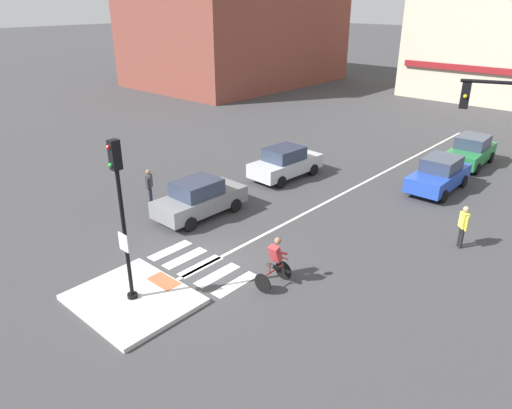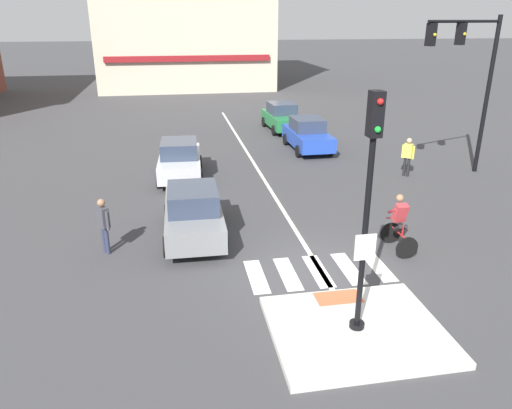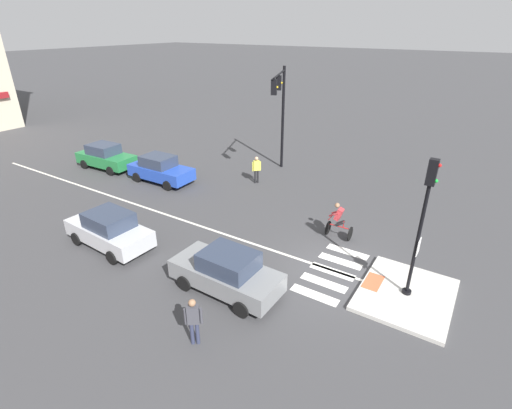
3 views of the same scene
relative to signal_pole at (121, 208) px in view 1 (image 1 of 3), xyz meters
The scene contains 18 objects.
ground_plane 4.19m from the signal_pole, 90.00° to the left, with size 300.00×300.00×0.00m, color #3D3D3F.
traffic_island 3.09m from the signal_pole, 90.00° to the left, with size 3.69×3.09×0.15m, color beige.
tactile_pad_front 3.24m from the signal_pole, 90.00° to the left, with size 1.10×0.60×0.01m, color #DB5B38.
signal_pole is the anchor object (origin of this frame).
crosswalk_stripe_a 4.55m from the signal_pole, 121.21° to the left, with size 0.44×1.80×0.01m, color silver.
crosswalk_stripe_b 4.31m from the signal_pole, 106.85° to the left, with size 0.44×1.80×0.01m, color silver.
crosswalk_stripe_c 4.22m from the signal_pole, 90.00° to the left, with size 0.44×1.80×0.01m, color silver.
crosswalk_stripe_d 4.31m from the signal_pole, 73.15° to the left, with size 0.44×1.80×0.01m, color silver.
crosswalk_stripe_e 4.55m from the signal_pole, 58.79° to the left, with size 0.44×1.80×0.01m, color silver.
lane_centre_line 13.14m from the signal_pole, 89.71° to the left, with size 0.14×28.00×0.01m, color silver.
building_corner_left 41.51m from the signal_pole, 129.70° to the left, with size 15.50×21.43×11.73m.
car_green_eastbound_distant 20.58m from the signal_pole, 81.60° to the left, with size 1.98×4.17×1.64m.
car_silver_westbound_far 12.44m from the signal_pole, 106.16° to the left, with size 2.01×4.18×1.64m.
car_blue_eastbound_far 15.86m from the signal_pole, 78.21° to the left, with size 1.89×4.12×1.64m.
car_grey_westbound_near 6.86m from the signal_pole, 119.43° to the left, with size 1.90×4.13×1.64m.
cyclist 5.07m from the signal_pole, 54.02° to the left, with size 0.67×1.09×1.68m.
pedestrian_at_curb_left 7.87m from the signal_pole, 139.38° to the left, with size 0.39×0.46×1.67m.
pedestrian_waiting_far_side 12.21m from the signal_pole, 58.93° to the left, with size 0.42×0.41×1.67m.
Camera 1 is at (11.00, -9.22, 8.65)m, focal length 33.09 mm.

